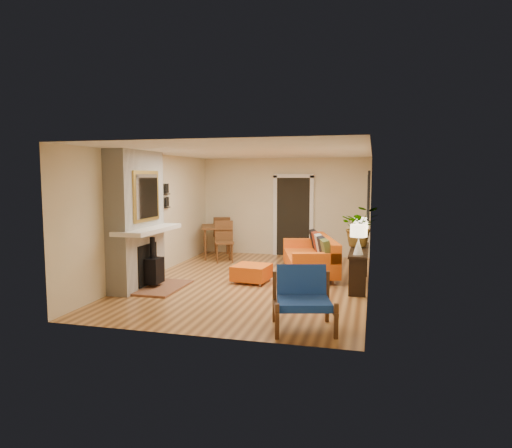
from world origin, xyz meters
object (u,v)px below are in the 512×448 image
(lamp_near, at_px, (359,236))
(lamp_far, at_px, (361,227))
(sofa, at_px, (313,256))
(dining_table, at_px, (220,232))
(ottoman, at_px, (252,272))
(houseplant, at_px, (360,226))
(console_table, at_px, (359,256))
(blue_chair, at_px, (303,295))

(lamp_near, xyz_separation_m, lamp_far, (0.00, 1.40, 0.00))
(sofa, distance_m, dining_table, 3.05)
(ottoman, relative_size, lamp_near, 1.39)
(dining_table, height_order, lamp_far, lamp_far)
(sofa, height_order, ottoman, sofa)
(houseplant, bearing_deg, console_table, -88.10)
(dining_table, xyz_separation_m, lamp_near, (3.64, -2.99, 0.40))
(dining_table, relative_size, console_table, 1.03)
(blue_chair, bearing_deg, lamp_far, 78.71)
(blue_chair, distance_m, dining_table, 5.84)
(sofa, distance_m, blue_chair, 3.56)
(lamp_far, height_order, houseplant, houseplant)
(dining_table, bearing_deg, houseplant, -29.10)
(console_table, bearing_deg, ottoman, -173.96)
(lamp_near, relative_size, houseplant, 0.67)
(ottoman, distance_m, lamp_far, 2.46)
(lamp_near, bearing_deg, console_table, 90.00)
(ottoman, height_order, lamp_near, lamp_near)
(blue_chair, bearing_deg, ottoman, 119.59)
(console_table, bearing_deg, dining_table, 147.47)
(blue_chair, xyz_separation_m, houseplant, (0.68, 3.01, 0.66))
(sofa, bearing_deg, blue_chair, -85.05)
(console_table, relative_size, lamp_near, 3.43)
(blue_chair, distance_m, console_table, 2.79)
(ottoman, height_order, dining_table, dining_table)
(blue_chair, bearing_deg, lamp_near, 71.36)
(ottoman, relative_size, lamp_far, 1.39)
(blue_chair, height_order, console_table, blue_chair)
(sofa, xyz_separation_m, ottoman, (-1.10, -1.07, -0.18))
(console_table, relative_size, houseplant, 2.28)
(ottoman, xyz_separation_m, lamp_far, (2.10, 0.96, 0.86))
(dining_table, bearing_deg, blue_chair, -59.54)
(dining_table, distance_m, houseplant, 4.19)
(console_table, distance_m, lamp_near, 0.83)
(sofa, height_order, blue_chair, sofa)
(houseplant, bearing_deg, lamp_near, -89.41)
(lamp_far, bearing_deg, blue_chair, -101.29)
(console_table, bearing_deg, blue_chair, -104.24)
(sofa, xyz_separation_m, lamp_near, (0.99, -1.51, 0.68))
(sofa, relative_size, lamp_far, 4.45)
(dining_table, distance_m, lamp_near, 4.73)
(lamp_near, bearing_deg, sofa, 123.28)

